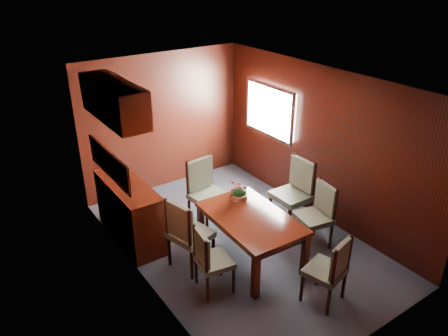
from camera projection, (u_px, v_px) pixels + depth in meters
ground at (239, 241)px, 6.44m from camera, size 4.50×4.50×0.00m
room_shell at (220, 133)px, 5.92m from camera, size 3.06×4.52×2.41m
sideboard at (130, 211)px, 6.34m from camera, size 0.48×1.40×0.90m
dining_table at (251, 223)px, 5.83m from camera, size 0.97×1.49×0.68m
chair_left_near at (209, 257)px, 5.31m from camera, size 0.46×0.48×0.89m
chair_left_far at (186, 231)px, 5.66m from camera, size 0.57×0.59×1.04m
chair_right_near at (318, 212)px, 6.18m from camera, size 0.51×0.53×0.96m
chair_right_far at (295, 189)px, 6.65m from camera, size 0.50×0.52×1.09m
chair_head at (331, 268)px, 5.10m from camera, size 0.53×0.51×0.92m
chair_foot at (205, 189)px, 6.65m from camera, size 0.57×0.56×1.08m
flower_centerpiece at (239, 191)px, 6.16m from camera, size 0.25×0.25×0.25m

